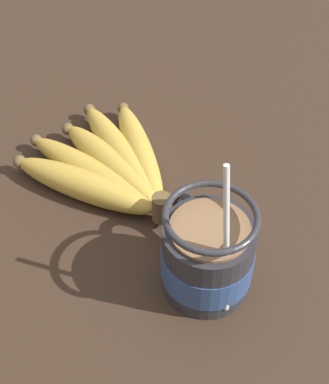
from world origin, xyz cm
name	(u,v)px	position (x,y,z in cm)	size (l,w,h in cm)	color
table	(154,268)	(0.00, 0.00, 1.71)	(123.61, 123.61, 3.42)	#332319
coffee_mug	(207,255)	(-4.42, -3.36, 7.51)	(12.05, 8.41, 16.51)	#28282D
banana_bunch	(109,166)	(12.60, 0.26, 5.04)	(21.31, 16.90, 4.07)	brown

